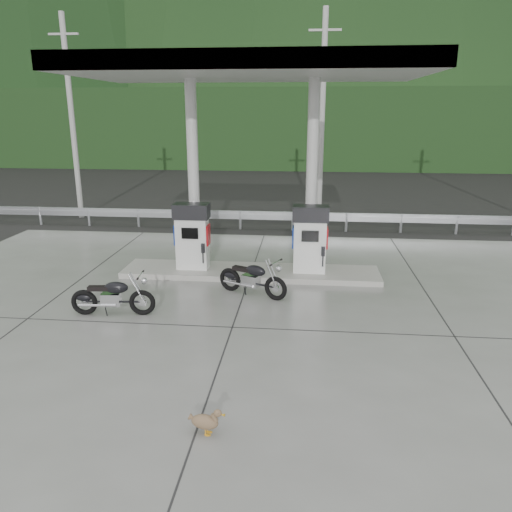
# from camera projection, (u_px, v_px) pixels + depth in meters

# --- Properties ---
(ground) EXTENTS (160.00, 160.00, 0.00)m
(ground) POSITION_uv_depth(u_px,v_px,m) (239.00, 310.00, 11.37)
(ground) COLOR black
(ground) RESTS_ON ground
(forecourt_apron) EXTENTS (18.00, 14.00, 0.02)m
(forecourt_apron) POSITION_uv_depth(u_px,v_px,m) (239.00, 309.00, 11.37)
(forecourt_apron) COLOR slate
(forecourt_apron) RESTS_ON ground
(pump_island) EXTENTS (7.00, 1.40, 0.15)m
(pump_island) POSITION_uv_depth(u_px,v_px,m) (251.00, 272.00, 13.73)
(pump_island) COLOR #A09E95
(pump_island) RESTS_ON forecourt_apron
(gas_pump_left) EXTENTS (0.95, 0.55, 1.80)m
(gas_pump_left) POSITION_uv_depth(u_px,v_px,m) (192.00, 236.00, 13.61)
(gas_pump_left) COLOR silver
(gas_pump_left) RESTS_ON pump_island
(gas_pump_right) EXTENTS (0.95, 0.55, 1.80)m
(gas_pump_right) POSITION_uv_depth(u_px,v_px,m) (310.00, 239.00, 13.30)
(gas_pump_right) COLOR silver
(gas_pump_right) RESTS_ON pump_island
(canopy_column_left) EXTENTS (0.30, 0.30, 5.00)m
(canopy_column_left) POSITION_uv_depth(u_px,v_px,m) (193.00, 176.00, 13.54)
(canopy_column_left) COLOR silver
(canopy_column_left) RESTS_ON pump_island
(canopy_column_right) EXTENTS (0.30, 0.30, 5.00)m
(canopy_column_right) POSITION_uv_depth(u_px,v_px,m) (312.00, 177.00, 13.24)
(canopy_column_right) COLOR silver
(canopy_column_right) RESTS_ON pump_island
(canopy_roof) EXTENTS (8.50, 5.00, 0.40)m
(canopy_roof) POSITION_uv_depth(u_px,v_px,m) (250.00, 68.00, 12.25)
(canopy_roof) COLOR beige
(canopy_roof) RESTS_ON canopy_column_left
(guardrail) EXTENTS (26.00, 0.16, 1.42)m
(guardrail) POSITION_uv_depth(u_px,v_px,m) (266.00, 211.00, 18.81)
(guardrail) COLOR #A6A9AE
(guardrail) RESTS_ON ground
(road) EXTENTS (60.00, 7.00, 0.01)m
(road) POSITION_uv_depth(u_px,v_px,m) (272.00, 212.00, 22.35)
(road) COLOR black
(road) RESTS_ON ground
(utility_pole_a) EXTENTS (0.22, 0.22, 8.00)m
(utility_pole_a) POSITION_uv_depth(u_px,v_px,m) (72.00, 120.00, 20.08)
(utility_pole_a) COLOR #9C9D97
(utility_pole_a) RESTS_ON ground
(utility_pole_b) EXTENTS (0.22, 0.22, 8.00)m
(utility_pole_b) POSITION_uv_depth(u_px,v_px,m) (322.00, 120.00, 19.13)
(utility_pole_b) COLOR #9C9D97
(utility_pole_b) RESTS_ON ground
(tree_band) EXTENTS (80.00, 6.00, 6.00)m
(tree_band) POSITION_uv_depth(u_px,v_px,m) (289.00, 129.00, 39.18)
(tree_band) COLOR black
(tree_band) RESTS_ON ground
(forested_hills) EXTENTS (100.00, 40.00, 140.00)m
(forested_hills) POSITION_uv_depth(u_px,v_px,m) (296.00, 143.00, 68.67)
(forested_hills) COLOR black
(forested_hills) RESTS_ON ground
(motorcycle_left) EXTENTS (1.78, 0.69, 0.83)m
(motorcycle_left) POSITION_uv_depth(u_px,v_px,m) (113.00, 297.00, 10.95)
(motorcycle_left) COLOR black
(motorcycle_left) RESTS_ON forecourt_apron
(motorcycle_right) EXTENTS (1.83, 1.25, 0.83)m
(motorcycle_right) POSITION_uv_depth(u_px,v_px,m) (252.00, 279.00, 12.12)
(motorcycle_right) COLOR black
(motorcycle_right) RESTS_ON forecourt_apron
(duck) EXTENTS (0.50, 0.22, 0.35)m
(duck) POSITION_uv_depth(u_px,v_px,m) (205.00, 422.00, 6.95)
(duck) COLOR brown
(duck) RESTS_ON forecourt_apron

